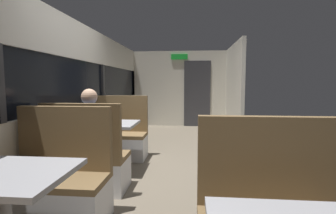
# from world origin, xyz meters

# --- Properties ---
(ground_plane) EXTENTS (3.30, 9.20, 0.02)m
(ground_plane) POSITION_xyz_m (0.00, 0.00, -0.01)
(ground_plane) COLOR #665B4C
(carriage_window_panel_left) EXTENTS (0.09, 8.48, 2.30)m
(carriage_window_panel_left) POSITION_xyz_m (-1.45, 0.00, 1.11)
(carriage_window_panel_left) COLOR beige
(carriage_window_panel_left) RESTS_ON ground_plane
(carriage_end_bulkhead) EXTENTS (2.90, 0.11, 2.30)m
(carriage_end_bulkhead) POSITION_xyz_m (0.06, 4.19, 1.14)
(carriage_end_bulkhead) COLOR beige
(carriage_end_bulkhead) RESTS_ON ground_plane
(carriage_aisle_panel_right) EXTENTS (0.08, 2.40, 2.30)m
(carriage_aisle_panel_right) POSITION_xyz_m (1.45, 3.00, 1.15)
(carriage_aisle_panel_right) COLOR beige
(carriage_aisle_panel_right) RESTS_ON ground_plane
(dining_table_near_window) EXTENTS (0.90, 0.70, 0.74)m
(dining_table_near_window) POSITION_xyz_m (-0.89, -2.09, 0.64)
(dining_table_near_window) COLOR #9E9EA3
(dining_table_near_window) RESTS_ON ground_plane
(bench_near_window_facing_entry) EXTENTS (0.95, 0.50, 1.10)m
(bench_near_window_facing_entry) POSITION_xyz_m (-0.89, -1.39, 0.33)
(bench_near_window_facing_entry) COLOR silver
(bench_near_window_facing_entry) RESTS_ON ground_plane
(dining_table_mid_window) EXTENTS (0.90, 0.70, 0.74)m
(dining_table_mid_window) POSITION_xyz_m (-0.89, 0.01, 0.64)
(dining_table_mid_window) COLOR #9E9EA3
(dining_table_mid_window) RESTS_ON ground_plane
(bench_mid_window_facing_end) EXTENTS (0.95, 0.50, 1.10)m
(bench_mid_window_facing_end) POSITION_xyz_m (-0.89, -0.69, 0.33)
(bench_mid_window_facing_end) COLOR silver
(bench_mid_window_facing_end) RESTS_ON ground_plane
(bench_mid_window_facing_entry) EXTENTS (0.95, 0.50, 1.10)m
(bench_mid_window_facing_entry) POSITION_xyz_m (-0.89, 0.71, 0.33)
(bench_mid_window_facing_entry) COLOR silver
(bench_mid_window_facing_entry) RESTS_ON ground_plane
(seated_passenger) EXTENTS (0.47, 0.55, 1.26)m
(seated_passenger) POSITION_xyz_m (-0.89, -0.62, 0.54)
(seated_passenger) COLOR #26262D
(seated_passenger) RESTS_ON ground_plane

